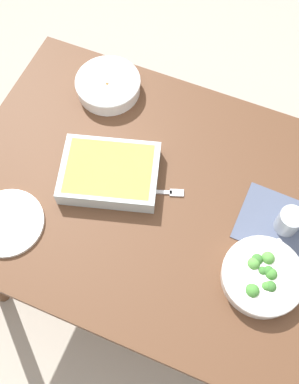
% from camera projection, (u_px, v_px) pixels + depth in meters
% --- Properties ---
extents(ground_plane, '(6.00, 6.00, 0.00)m').
position_uv_depth(ground_plane, '(150.00, 262.00, 2.09)').
color(ground_plane, '#B2A899').
extents(dining_table, '(1.20, 0.90, 0.74)m').
position_uv_depth(dining_table, '(150.00, 204.00, 1.50)').
color(dining_table, brown).
rests_on(dining_table, ground_plane).
extents(placemat, '(0.29, 0.21, 0.00)m').
position_uv_depth(placemat, '(285.00, 226.00, 1.37)').
color(placemat, '#4C5670').
rests_on(placemat, dining_table).
extents(stew_bowl, '(0.22, 0.22, 0.06)m').
position_uv_depth(stew_bowl, '(108.00, 85.00, 1.56)').
color(stew_bowl, white).
rests_on(stew_bowl, dining_table).
extents(broccoli_bowl, '(0.23, 0.23, 0.07)m').
position_uv_depth(broccoli_bowl, '(262.00, 277.00, 1.27)').
color(broccoli_bowl, white).
rests_on(broccoli_bowl, dining_table).
extents(baking_dish, '(0.35, 0.30, 0.06)m').
position_uv_depth(baking_dish, '(110.00, 172.00, 1.41)').
color(baking_dish, silver).
rests_on(baking_dish, dining_table).
extents(drink_cup, '(0.07, 0.07, 0.08)m').
position_uv_depth(drink_cup, '(288.00, 222.00, 1.33)').
color(drink_cup, '#B2BCC6').
rests_on(drink_cup, dining_table).
extents(side_plate, '(0.22, 0.22, 0.01)m').
position_uv_depth(side_plate, '(8.00, 223.00, 1.37)').
color(side_plate, white).
rests_on(side_plate, dining_table).
extents(spoon_by_stew, '(0.18, 0.04, 0.01)m').
position_uv_depth(spoon_by_stew, '(97.00, 87.00, 1.59)').
color(spoon_by_stew, silver).
rests_on(spoon_by_stew, dining_table).
extents(spoon_by_broccoli, '(0.18, 0.03, 0.01)m').
position_uv_depth(spoon_by_broccoli, '(246.00, 274.00, 1.30)').
color(spoon_by_broccoli, silver).
rests_on(spoon_by_broccoli, dining_table).
extents(spoon_spare, '(0.03, 0.18, 0.01)m').
position_uv_depth(spoon_spare, '(273.00, 257.00, 1.32)').
color(spoon_spare, silver).
rests_on(spoon_spare, dining_table).
extents(fork_on_table, '(0.17, 0.08, 0.01)m').
position_uv_depth(fork_on_table, '(160.00, 192.00, 1.41)').
color(fork_on_table, silver).
rests_on(fork_on_table, dining_table).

